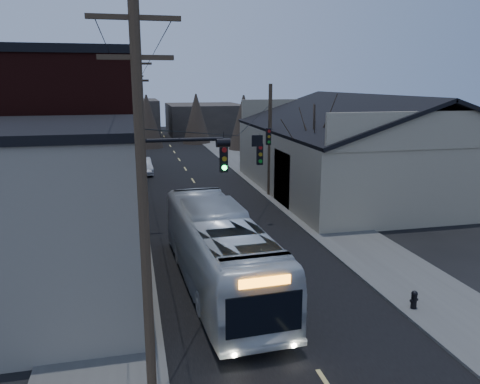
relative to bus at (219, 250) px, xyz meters
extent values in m
cube|color=black|center=(1.82, 20.41, -1.67)|extent=(9.00, 110.00, 0.02)
cube|color=#474744|center=(-4.68, 20.41, -1.62)|extent=(4.00, 110.00, 0.12)
cube|color=#474744|center=(8.32, 20.41, -1.62)|extent=(4.00, 110.00, 0.12)
cube|color=slate|center=(-7.18, -0.59, 1.82)|extent=(8.00, 8.00, 7.00)
cube|color=black|center=(-8.18, 10.41, 3.32)|extent=(10.00, 12.00, 10.00)
cube|color=#2F2A26|center=(-7.68, 26.41, 1.82)|extent=(9.00, 14.00, 7.00)
cube|color=gray|center=(14.82, 15.41, 0.82)|extent=(16.00, 20.00, 5.00)
cube|color=black|center=(10.82, 15.41, 4.62)|extent=(8.16, 20.60, 2.86)
cube|color=black|center=(18.82, 15.41, 4.62)|extent=(8.16, 20.60, 2.86)
cube|color=#2F2A26|center=(-4.18, 55.41, 1.32)|extent=(10.00, 12.00, 6.00)
cube|color=#2F2A26|center=(8.82, 60.41, 0.82)|extent=(12.00, 14.00, 5.00)
cone|color=black|center=(8.32, 10.41, 1.92)|extent=(0.40, 0.40, 7.20)
cylinder|color=#382B1E|center=(-3.18, -6.59, 3.57)|extent=(0.28, 0.28, 10.50)
cube|color=#382B1E|center=(-3.18, -6.59, 8.42)|extent=(2.20, 0.12, 0.12)
cylinder|color=#382B1E|center=(-3.18, 8.41, 3.32)|extent=(0.28, 0.28, 10.00)
cube|color=#382B1E|center=(-3.18, 8.41, 7.92)|extent=(2.20, 0.12, 0.12)
cylinder|color=#382B1E|center=(-3.18, 23.41, 3.07)|extent=(0.28, 0.28, 9.50)
cube|color=#382B1E|center=(-3.18, 23.41, 7.42)|extent=(2.20, 0.12, 0.12)
cylinder|color=#382B1E|center=(-3.18, 38.41, 2.82)|extent=(0.28, 0.28, 9.00)
cube|color=#382B1E|center=(-3.18, 38.41, 6.92)|extent=(2.20, 0.12, 0.12)
cylinder|color=#382B1E|center=(6.82, 15.41, 2.57)|extent=(0.28, 0.28, 8.50)
cube|color=black|center=(-0.18, -2.09, 4.27)|extent=(0.28, 0.20, 1.00)
cube|color=black|center=(2.42, 2.41, 3.67)|extent=(0.28, 0.20, 1.00)
cube|color=black|center=(4.62, 8.41, 3.77)|extent=(0.28, 0.20, 1.00)
imported|color=silver|center=(0.00, 0.00, 0.00)|extent=(3.41, 12.22, 3.37)
imported|color=#B4B7BD|center=(-2.48, 26.72, -0.93)|extent=(1.97, 4.71, 1.51)
cylinder|color=black|center=(6.89, -3.85, -1.28)|extent=(0.23, 0.23, 0.57)
sphere|color=black|center=(6.89, -3.85, -0.97)|extent=(0.25, 0.25, 0.25)
cylinder|color=black|center=(6.89, -3.85, -1.23)|extent=(0.35, 0.16, 0.11)
camera|label=1|loc=(-3.39, -18.43, 6.95)|focal=35.00mm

